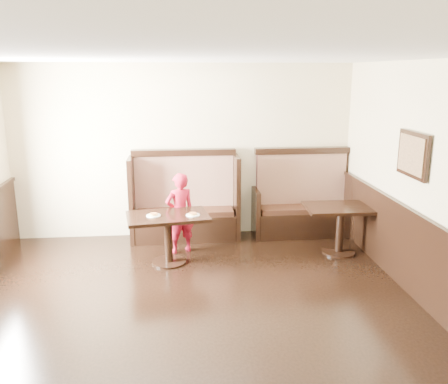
{
  "coord_description": "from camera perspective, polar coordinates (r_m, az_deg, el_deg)",
  "views": [
    {
      "loc": [
        -0.1,
        -4.15,
        2.67
      ],
      "look_at": [
        0.55,
        2.35,
        1.0
      ],
      "focal_mm": 38.0,
      "sensor_mm": 36.0,
      "label": 1
    }
  ],
  "objects": [
    {
      "name": "ground",
      "position": [
        4.94,
        -3.8,
        -18.43
      ],
      "size": [
        7.0,
        7.0,
        0.0
      ],
      "primitive_type": "plane",
      "color": "black",
      "rests_on": "ground"
    },
    {
      "name": "room_shell",
      "position": [
        4.87,
        -7.62,
        -10.06
      ],
      "size": [
        7.0,
        7.0,
        7.0
      ],
      "color": "beige",
      "rests_on": "ground"
    },
    {
      "name": "booth_main",
      "position": [
        7.75,
        -4.72,
        -1.77
      ],
      "size": [
        1.75,
        0.72,
        1.45
      ],
      "color": "black",
      "rests_on": "ground"
    },
    {
      "name": "booth_neighbor",
      "position": [
        8.03,
        9.35,
        -1.69
      ],
      "size": [
        1.65,
        0.72,
        1.45
      ],
      "color": "black",
      "rests_on": "ground"
    },
    {
      "name": "table_main",
      "position": [
        6.73,
        -6.76,
        -4.13
      ],
      "size": [
        1.22,
        0.86,
        0.72
      ],
      "rotation": [
        0.0,
        0.0,
        0.15
      ],
      "color": "black",
      "rests_on": "ground"
    },
    {
      "name": "table_neighbor",
      "position": [
        7.26,
        13.84,
        -3.08
      ],
      "size": [
        1.07,
        0.71,
        0.73
      ],
      "rotation": [
        0.0,
        0.0,
        -0.02
      ],
      "color": "black",
      "rests_on": "ground"
    },
    {
      "name": "child",
      "position": [
        7.11,
        -5.32,
        -2.54
      ],
      "size": [
        0.52,
        0.44,
        1.22
      ],
      "primitive_type": "imported",
      "rotation": [
        0.0,
        0.0,
        3.52
      ],
      "color": "#A71129",
      "rests_on": "ground"
    },
    {
      "name": "pizza_plate_left",
      "position": [
        6.66,
        -8.48,
        -2.74
      ],
      "size": [
        0.2,
        0.2,
        0.04
      ],
      "color": "white",
      "rests_on": "table_main"
    },
    {
      "name": "pizza_plate_right",
      "position": [
        6.62,
        -3.77,
        -2.71
      ],
      "size": [
        0.2,
        0.2,
        0.04
      ],
      "color": "white",
      "rests_on": "table_main"
    }
  ]
}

